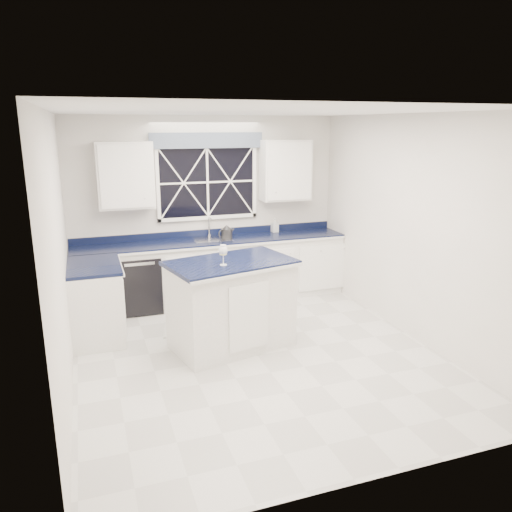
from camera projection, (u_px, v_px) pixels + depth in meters
name	position (u px, v px, depth m)	size (l,w,h in m)	color
ground	(257.00, 355.00, 5.74)	(4.50, 4.50, 0.00)	silver
back_wall	(207.00, 209.00, 7.45)	(4.00, 0.10, 2.70)	silver
base_cabinets	(194.00, 277.00, 7.15)	(3.99, 1.60, 0.90)	silver
countertop	(213.00, 241.00, 7.28)	(3.98, 0.64, 0.04)	black
dishwasher	(138.00, 282.00, 7.06)	(0.60, 0.58, 0.82)	black
window	(207.00, 177.00, 7.28)	(1.65, 0.09, 1.26)	black
upper_cabinets	(209.00, 173.00, 7.15)	(3.10, 0.34, 0.90)	silver
faucet	(210.00, 227.00, 7.41)	(0.05, 0.20, 0.30)	#B5B5B7
island	(231.00, 304.00, 5.86)	(1.56, 1.14, 1.05)	silver
rug	(211.00, 324.00, 6.60)	(1.33, 0.97, 0.02)	beige
kettle	(227.00, 232.00, 7.37)	(0.27, 0.21, 0.20)	#2B2B2D
wine_glass	(223.00, 251.00, 5.51)	(0.10, 0.10, 0.23)	white
soap_bottle	(275.00, 225.00, 7.78)	(0.10, 0.10, 0.21)	silver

